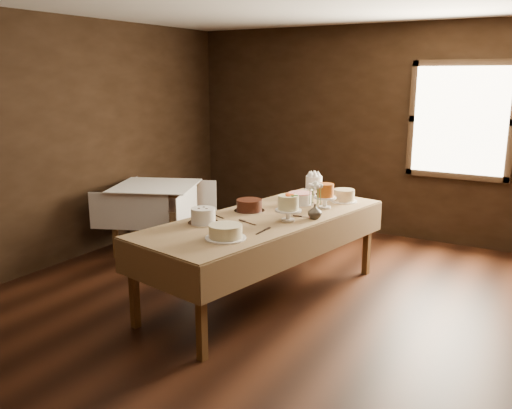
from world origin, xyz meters
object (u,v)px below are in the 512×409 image
(cake_chocolate, at_px, (249,206))
(cake_lattice, at_px, (300,199))
(cake_meringue, at_px, (314,186))
(cake_server_c, at_px, (280,208))
(cake_cream, at_px, (226,232))
(cake_speckled, at_px, (344,196))
(cake_flowers, at_px, (288,209))
(cake_swirl, at_px, (203,216))
(cake_server_e, at_px, (219,217))
(cake_server_d, at_px, (310,217))
(cake_server_a, at_px, (251,224))
(side_table, at_px, (156,193))
(flower_vase, at_px, (315,212))
(display_table, at_px, (265,223))
(cake_caramel, at_px, (325,197))
(cake_server_b, at_px, (260,232))

(cake_chocolate, bearing_deg, cake_lattice, 60.67)
(cake_meringue, bearing_deg, cake_server_c, -93.41)
(cake_cream, bearing_deg, cake_speckled, 78.78)
(cake_flowers, bearing_deg, cake_swirl, -142.95)
(cake_chocolate, height_order, cake_server_e, cake_chocolate)
(cake_speckled, relative_size, cake_server_d, 1.30)
(cake_server_a, bearing_deg, cake_chocolate, 142.26)
(cake_server_c, bearing_deg, cake_server_a, 162.09)
(cake_lattice, bearing_deg, cake_flowers, -73.52)
(cake_server_a, height_order, cake_server_e, same)
(cake_lattice, height_order, cake_chocolate, cake_chocolate)
(cake_chocolate, distance_m, cake_server_e, 0.37)
(side_table, height_order, cake_meringue, cake_meringue)
(cake_flowers, height_order, cake_server_e, cake_flowers)
(cake_speckled, relative_size, cake_chocolate, 0.87)
(cake_speckled, height_order, flower_vase, flower_vase)
(display_table, relative_size, cake_server_d, 11.70)
(cake_chocolate, xyz_separation_m, cake_server_e, (-0.13, -0.34, -0.05))
(cake_server_a, height_order, flower_vase, flower_vase)
(cake_chocolate, relative_size, flower_vase, 2.59)
(cake_caramel, xyz_separation_m, cake_chocolate, (-0.59, -0.51, -0.06))
(cake_caramel, relative_size, cake_server_a, 1.10)
(cake_meringue, xyz_separation_m, cake_caramel, (0.34, -0.47, 0.01))
(cake_speckled, height_order, cake_server_d, cake_speckled)
(cake_server_e, bearing_deg, display_table, 57.33)
(cake_speckled, height_order, cake_chocolate, cake_speckled)
(cake_speckled, height_order, cake_server_c, cake_speckled)
(cake_server_b, xyz_separation_m, cake_server_d, (0.15, 0.67, 0.00))
(cake_cream, bearing_deg, flower_vase, 68.86)
(display_table, distance_m, cake_lattice, 0.65)
(cake_swirl, height_order, cake_server_b, cake_swirl)
(cake_caramel, distance_m, flower_vase, 0.44)
(cake_flowers, distance_m, cake_cream, 0.79)
(cake_server_d, bearing_deg, cake_server_c, 147.35)
(cake_server_c, xyz_separation_m, cake_server_d, (0.42, -0.18, 0.00))
(cake_caramel, relative_size, cake_server_d, 1.10)
(side_table, bearing_deg, cake_server_b, -27.86)
(cake_caramel, relative_size, cake_server_e, 1.10)
(cake_lattice, xyz_separation_m, cake_flowers, (0.19, -0.66, 0.06))
(cake_chocolate, relative_size, cake_swirl, 1.15)
(cake_chocolate, distance_m, cake_server_a, 0.47)
(cake_lattice, bearing_deg, cake_speckled, 44.53)
(cake_flowers, distance_m, cake_server_c, 0.49)
(cake_meringue, relative_size, cake_server_c, 0.99)
(cake_server_a, relative_size, cake_server_d, 1.00)
(cake_caramel, bearing_deg, cake_lattice, 175.06)
(cake_server_c, bearing_deg, cake_lattice, -40.39)
(side_table, distance_m, flower_vase, 2.42)
(cake_speckled, bearing_deg, cake_server_d, -92.15)
(cake_server_a, bearing_deg, cake_lattice, 106.55)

